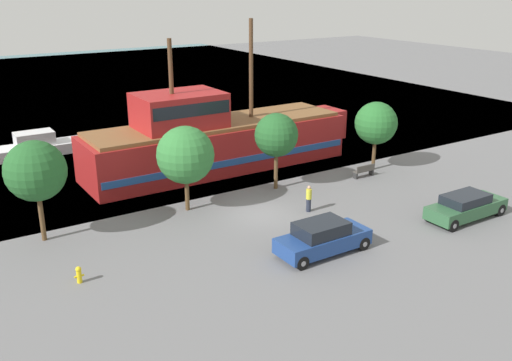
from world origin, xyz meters
TOP-DOWN VIEW (x-y plane):
  - ground_plane at (0.00, 0.00)m, footprint 160.00×160.00m
  - water_surface at (0.00, 44.00)m, footprint 80.00×80.00m
  - pirate_ship at (1.94, 8.64)m, footprint 19.71×4.90m
  - moored_boat_dockside at (-7.39, 18.71)m, footprint 6.83×2.18m
  - parked_car_curb_front at (9.14, -6.61)m, footprint 4.89×1.80m
  - parked_car_curb_mid at (-0.07, -5.66)m, footprint 4.64×1.89m
  - fire_hydrant at (-10.67, -2.23)m, footprint 0.42×0.25m
  - bench_promenade_east at (9.37, 1.61)m, footprint 1.55×0.45m
  - pedestrian_walking_near at (2.60, -1.15)m, footprint 0.32×0.32m
  - tree_row_east at (-10.90, 3.02)m, footprint 2.98×2.98m
  - tree_row_mideast at (-3.05, 2.74)m, footprint 3.21×3.21m
  - tree_row_midwest at (3.19, 2.97)m, footprint 2.68×2.68m
  - tree_row_west at (11.02, 2.50)m, footprint 2.86×2.86m

SIDE VIEW (x-z plane):
  - ground_plane at x=0.00m, z-range 0.00..0.00m
  - water_surface at x=0.00m, z-range 0.00..0.00m
  - fire_hydrant at x=-10.67m, z-range 0.03..0.79m
  - bench_promenade_east at x=9.37m, z-range 0.01..0.86m
  - moored_boat_dockside at x=-7.39m, z-range -0.24..1.52m
  - parked_car_curb_front at x=9.14m, z-range 0.01..1.44m
  - pedestrian_walking_near at x=2.60m, z-range 0.00..1.53m
  - parked_car_curb_mid at x=-0.07m, z-range -0.02..1.59m
  - pirate_ship at x=1.94m, z-range -2.94..7.03m
  - tree_row_mideast at x=-3.05m, z-range 0.82..5.68m
  - tree_row_west at x=11.02m, z-range 0.91..5.61m
  - tree_row_midwest at x=3.19m, z-range 1.04..5.84m
  - tree_row_east at x=-10.90m, z-range 1.07..6.22m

